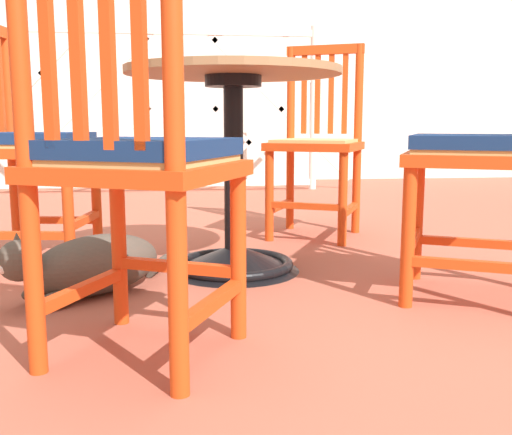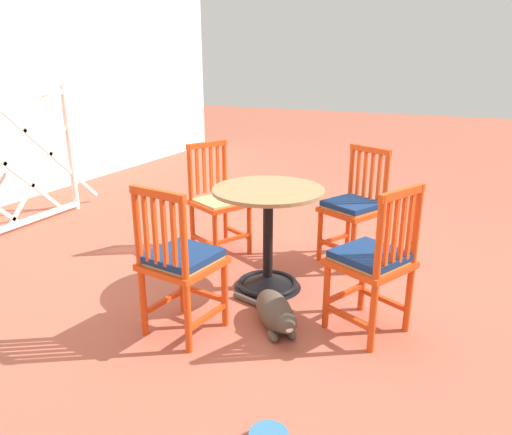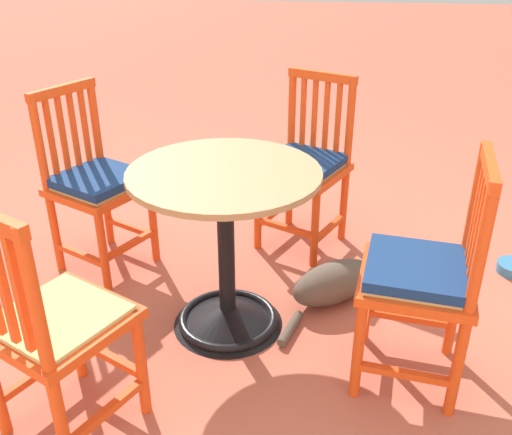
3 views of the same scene
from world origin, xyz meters
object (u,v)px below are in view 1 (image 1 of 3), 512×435
Objects in this scene: orange_chair_facing_out at (482,154)px; orange_chair_tucked_in at (31,148)px; cafe_table at (234,194)px; orange_chair_by_planter at (317,146)px; tabby_cat at (86,266)px; orange_chair_near_fence at (136,165)px.

orange_chair_tucked_in is at bearing 156.36° from orange_chair_facing_out.
cafe_table is 0.83× the size of orange_chair_tucked_in.
tabby_cat is (-0.93, -0.91, -0.34)m from orange_chair_by_planter.
orange_chair_tucked_in is 1.61m from orange_chair_facing_out.
orange_chair_near_fence and orange_chair_by_planter have the same top height.
orange_chair_near_fence is at bearing -64.75° from orange_chair_tucked_in.
orange_chair_tucked_in is 1.00× the size of orange_chair_by_planter.
tabby_cat is (-0.20, 0.52, -0.35)m from orange_chair_near_fence.
cafe_table is at bearing -16.33° from orange_chair_tucked_in.
cafe_table is at bearing 70.23° from orange_chair_near_fence.
cafe_table is 0.83× the size of orange_chair_facing_out.
orange_chair_by_planter is (0.73, 1.43, -0.01)m from orange_chair_near_fence.
cafe_table is at bearing 149.43° from orange_chair_facing_out.
cafe_table is 0.59m from tabby_cat.
orange_chair_near_fence is (-0.28, -0.78, 0.16)m from cafe_table.
orange_chair_tucked_in and orange_chair_by_planter have the same top height.
orange_chair_by_planter is (1.20, 0.42, -0.01)m from orange_chair_tucked_in.
orange_chair_near_fence is 1.00× the size of orange_chair_facing_out.
tabby_cat is (-1.20, 0.16, -0.35)m from orange_chair_facing_out.
orange_chair_tucked_in is 1.52× the size of tabby_cat.
orange_chair_facing_out is at bearing -30.57° from cafe_table.
cafe_table is 0.85m from orange_chair_near_fence.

